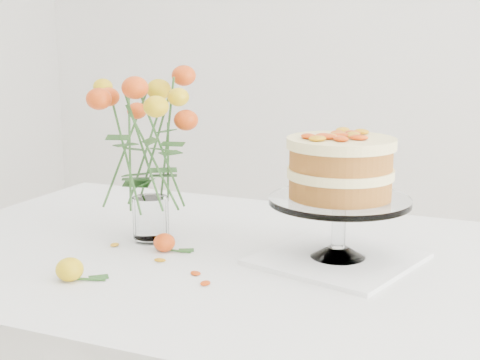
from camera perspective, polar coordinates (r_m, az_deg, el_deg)
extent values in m
cube|color=white|center=(3.25, 14.33, 14.44)|extent=(4.00, 0.04, 2.70)
cube|color=#A1795E|center=(1.39, -0.42, -7.37)|extent=(1.40, 0.90, 0.04)
cylinder|color=#A1795E|center=(2.12, -12.07, -11.54)|extent=(0.06, 0.06, 0.71)
cube|color=white|center=(1.38, -0.42, -6.47)|extent=(1.42, 0.92, 0.01)
cube|color=white|center=(1.83, 5.41, -5.31)|extent=(1.42, 0.01, 0.20)
cube|color=white|center=(1.36, 8.33, -6.66)|extent=(0.35, 0.35, 0.01)
cylinder|color=silver|center=(1.34, 8.42, -3.84)|extent=(0.03, 0.03, 0.09)
cylinder|color=silver|center=(1.32, 8.49, -1.72)|extent=(0.28, 0.28, 0.01)
cylinder|color=#9F5923|center=(1.32, 8.52, -0.63)|extent=(0.22, 0.22, 0.04)
cylinder|color=#FDE7A3|center=(1.31, 8.56, 0.61)|extent=(0.22, 0.22, 0.02)
cylinder|color=#9F5923|center=(1.31, 8.60, 1.85)|extent=(0.22, 0.22, 0.04)
cylinder|color=#FDE7A3|center=(1.30, 8.64, 3.14)|extent=(0.23, 0.23, 0.02)
cylinder|color=silver|center=(1.49, -7.57, -5.00)|extent=(0.06, 0.06, 0.01)
cylinder|color=silver|center=(1.47, -7.63, -3.17)|extent=(0.08, 0.08, 0.09)
ellipsoid|color=gold|center=(1.27, -14.34, -7.40)|extent=(0.05, 0.05, 0.04)
cylinder|color=#2E5B24|center=(1.27, -12.75, -8.32)|extent=(0.06, 0.02, 0.01)
ellipsoid|color=#C54109|center=(1.40, -6.47, -5.32)|extent=(0.05, 0.05, 0.04)
cylinder|color=#2E5B24|center=(1.40, -5.26, -6.12)|extent=(0.05, 0.01, 0.00)
ellipsoid|color=orange|center=(1.35, -6.85, -6.81)|extent=(0.03, 0.02, 0.00)
ellipsoid|color=orange|center=(1.27, -3.81, -7.96)|extent=(0.03, 0.02, 0.00)
ellipsoid|color=orange|center=(1.22, -2.98, -8.81)|extent=(0.03, 0.02, 0.00)
ellipsoid|color=orange|center=(1.46, -10.65, -5.46)|extent=(0.03, 0.02, 0.00)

